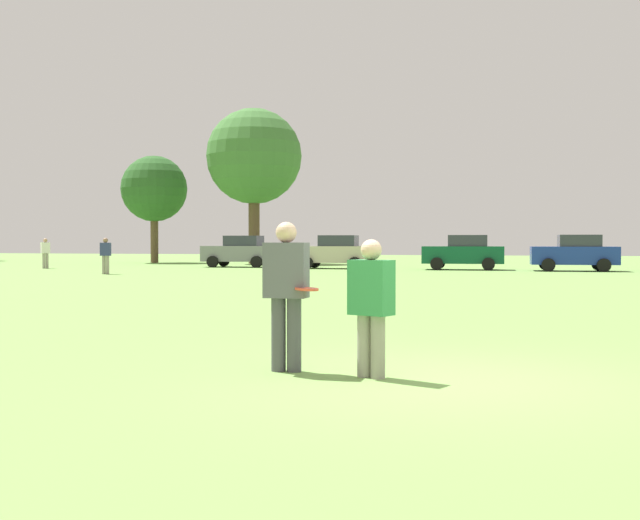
# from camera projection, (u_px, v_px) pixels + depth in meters

# --- Properties ---
(ground_plane) EXTENTS (155.41, 155.41, 0.00)m
(ground_plane) POSITION_uv_depth(u_px,v_px,m) (435.00, 382.00, 8.39)
(ground_plane) COLOR #6B9347
(player_thrower) EXTENTS (0.49, 0.29, 1.71)m
(player_thrower) POSITION_uv_depth(u_px,v_px,m) (286.00, 287.00, 9.06)
(player_thrower) COLOR #4C4C51
(player_thrower) RESTS_ON ground
(player_defender) EXTENTS (0.52, 0.42, 1.51)m
(player_defender) POSITION_uv_depth(u_px,v_px,m) (371.00, 301.00, 8.65)
(player_defender) COLOR gray
(player_defender) RESTS_ON ground
(frisbee) EXTENTS (0.27, 0.27, 0.04)m
(frisbee) POSITION_uv_depth(u_px,v_px,m) (307.00, 289.00, 8.89)
(frisbee) COLOR #E54C33
(parked_car_near_left) EXTENTS (4.30, 2.40, 1.82)m
(parked_car_near_left) POSITION_uv_depth(u_px,v_px,m) (241.00, 251.00, 46.08)
(parked_car_near_left) COLOR slate
(parked_car_near_left) RESTS_ON ground
(parked_car_mid_left) EXTENTS (4.30, 2.40, 1.82)m
(parked_car_mid_left) POSITION_uv_depth(u_px,v_px,m) (335.00, 252.00, 43.54)
(parked_car_mid_left) COLOR #B7AD99
(parked_car_mid_left) RESTS_ON ground
(parked_car_center) EXTENTS (4.30, 2.40, 1.82)m
(parked_car_center) POSITION_uv_depth(u_px,v_px,m) (464.00, 252.00, 41.72)
(parked_car_center) COLOR #0C4C2D
(parked_car_center) RESTS_ON ground
(parked_car_mid_right) EXTENTS (4.30, 2.40, 1.82)m
(parked_car_mid_right) POSITION_uv_depth(u_px,v_px,m) (575.00, 253.00, 39.83)
(parked_car_mid_right) COLOR navy
(parked_car_mid_right) RESTS_ON ground
(bystander_far_jogger) EXTENTS (0.49, 0.52, 1.66)m
(bystander_far_jogger) POSITION_uv_depth(u_px,v_px,m) (45.00, 251.00, 43.70)
(bystander_far_jogger) COLOR gray
(bystander_far_jogger) RESTS_ON ground
(bystander_field_marshal) EXTENTS (0.50, 0.36, 1.65)m
(bystander_field_marshal) POSITION_uv_depth(u_px,v_px,m) (106.00, 254.00, 36.05)
(bystander_field_marshal) COLOR gray
(bystander_field_marshal) RESTS_ON ground
(tree_west_maple) EXTENTS (4.59, 4.59, 7.47)m
(tree_west_maple) POSITION_uv_depth(u_px,v_px,m) (154.00, 189.00, 55.43)
(tree_west_maple) COLOR brown
(tree_west_maple) RESTS_ON ground
(tree_center_elm) EXTENTS (6.40, 6.40, 10.41)m
(tree_center_elm) POSITION_uv_depth(u_px,v_px,m) (254.00, 157.00, 53.32)
(tree_center_elm) COLOR brown
(tree_center_elm) RESTS_ON ground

